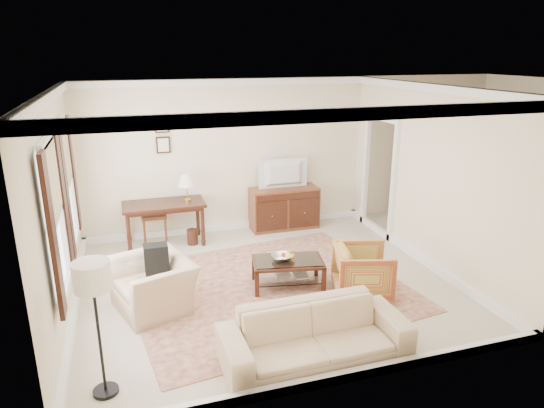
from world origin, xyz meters
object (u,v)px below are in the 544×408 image
sideboard (284,208)px  striped_armchair (363,269)px  writing_desk (164,209)px  coffee_table (288,266)px  tv (285,165)px  sofa (315,327)px  club_armchair (153,276)px

sideboard → striped_armchair: 2.97m
writing_desk → coffee_table: bearing=-55.2°
coffee_table → striped_armchair: (0.94, -0.54, 0.06)m
tv → sofa: size_ratio=0.44×
coffee_table → club_armchair: 1.95m
coffee_table → club_armchair: (-1.94, -0.04, 0.13)m
sofa → sideboard: bearing=75.0°
writing_desk → sofa: size_ratio=0.67×
tv → club_armchair: tv is taller
striped_armchair → coffee_table: bearing=76.0°
coffee_table → striped_armchair: size_ratio=1.42×
coffee_table → club_armchair: size_ratio=1.06×
club_armchair → sofa: (1.64, -1.75, -0.05)m
coffee_table → sofa: sofa is taller
writing_desk → striped_armchair: 3.77m
writing_desk → sofa: sofa is taller
sideboard → sofa: 4.34m
tv → striped_armchair: size_ratio=1.18×
coffee_table → striped_armchair: bearing=-30.0°
writing_desk → coffee_table: (1.57, -2.25, -0.34)m
writing_desk → sofa: (1.26, -4.04, -0.26)m
sideboard → coffee_table: 2.54m
tv → club_armchair: (-2.71, -2.44, -0.82)m
sideboard → coffee_table: size_ratio=1.18×
writing_desk → club_armchair: 2.33m
club_armchair → sofa: 2.40m
sideboard → sofa: size_ratio=0.62×
tv → writing_desk: bearing=3.8°
sideboard → striped_armchair: (0.18, -2.97, -0.01)m
sideboard → striped_armchair: sideboard is taller
sofa → writing_desk: bearing=106.7°
club_armchair → sofa: size_ratio=0.50×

